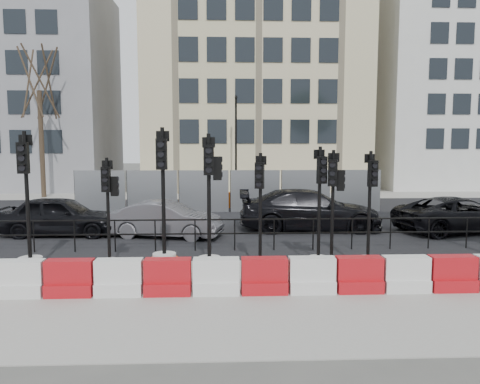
{
  "coord_description": "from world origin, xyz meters",
  "views": [
    {
      "loc": [
        -0.42,
        -12.75,
        3.33
      ],
      "look_at": [
        0.24,
        3.0,
        1.62
      ],
      "focal_mm": 35.0,
      "sensor_mm": 36.0,
      "label": 1
    }
  ],
  "objects_px": {
    "traffic_signal_a": "(29,246)",
    "traffic_signal_h": "(368,247)",
    "car_a": "(60,216)",
    "traffic_signal_d": "(210,241)",
    "car_c": "(310,210)"
  },
  "relations": [
    {
      "from": "traffic_signal_d",
      "to": "traffic_signal_h",
      "type": "height_order",
      "value": "traffic_signal_d"
    },
    {
      "from": "car_a",
      "to": "traffic_signal_a",
      "type": "bearing_deg",
      "value": -168.11
    },
    {
      "from": "traffic_signal_a",
      "to": "car_c",
      "type": "distance_m",
      "value": 9.86
    },
    {
      "from": "car_a",
      "to": "traffic_signal_d",
      "type": "bearing_deg",
      "value": -131.36
    },
    {
      "from": "traffic_signal_a",
      "to": "traffic_signal_h",
      "type": "height_order",
      "value": "traffic_signal_a"
    },
    {
      "from": "car_a",
      "to": "car_c",
      "type": "xyz_separation_m",
      "value": [
        9.03,
        0.64,
        0.06
      ]
    },
    {
      "from": "traffic_signal_a",
      "to": "traffic_signal_d",
      "type": "distance_m",
      "value": 4.51
    },
    {
      "from": "car_a",
      "to": "car_c",
      "type": "height_order",
      "value": "car_c"
    },
    {
      "from": "traffic_signal_h",
      "to": "car_a",
      "type": "bearing_deg",
      "value": 138.71
    },
    {
      "from": "traffic_signal_d",
      "to": "traffic_signal_h",
      "type": "relative_size",
      "value": 1.14
    },
    {
      "from": "traffic_signal_a",
      "to": "traffic_signal_h",
      "type": "relative_size",
      "value": 1.16
    },
    {
      "from": "traffic_signal_d",
      "to": "car_c",
      "type": "relative_size",
      "value": 0.65
    },
    {
      "from": "traffic_signal_h",
      "to": "traffic_signal_d",
      "type": "bearing_deg",
      "value": 167.06
    },
    {
      "from": "traffic_signal_a",
      "to": "car_c",
      "type": "relative_size",
      "value": 0.66
    },
    {
      "from": "traffic_signal_h",
      "to": "car_c",
      "type": "bearing_deg",
      "value": 80.86
    }
  ]
}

